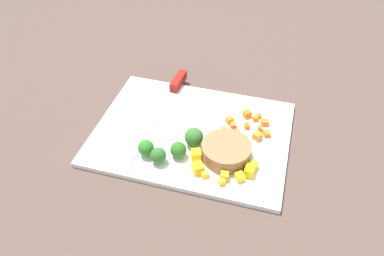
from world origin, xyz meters
name	(u,v)px	position (x,y,z in m)	size (l,w,h in m)	color
ground_plane	(192,135)	(0.00, 0.00, 0.00)	(4.00, 4.00, 0.00)	brown
cutting_board	(192,133)	(0.00, 0.00, 0.01)	(0.43, 0.32, 0.01)	white
prep_bowl	(226,151)	(-0.09, 0.05, 0.03)	(0.10, 0.10, 0.03)	#9A6D45
chef_knife	(168,97)	(0.09, -0.09, 0.02)	(0.05, 0.35, 0.02)	silver
carrot_dice_0	(265,123)	(-0.16, -0.07, 0.02)	(0.02, 0.01, 0.01)	orange
carrot_dice_1	(224,131)	(-0.07, -0.01, 0.02)	(0.01, 0.02, 0.01)	orange
carrot_dice_2	(260,129)	(-0.15, -0.04, 0.02)	(0.01, 0.01, 0.01)	orange
carrot_dice_3	(255,118)	(-0.13, -0.08, 0.02)	(0.01, 0.01, 0.01)	orange
carrot_dice_4	(230,120)	(-0.08, -0.05, 0.02)	(0.01, 0.02, 0.01)	orange
carrot_dice_5	(267,134)	(-0.16, -0.03, 0.02)	(0.01, 0.01, 0.01)	orange
carrot_dice_6	(233,126)	(-0.09, -0.03, 0.02)	(0.01, 0.01, 0.02)	orange
carrot_dice_7	(237,132)	(-0.10, -0.02, 0.02)	(0.01, 0.01, 0.01)	orange
carrot_dice_8	(259,116)	(-0.14, -0.09, 0.02)	(0.01, 0.01, 0.01)	orange
carrot_dice_9	(247,126)	(-0.12, -0.05, 0.02)	(0.01, 0.01, 0.01)	orange
carrot_dice_10	(258,136)	(-0.15, -0.02, 0.02)	(0.02, 0.02, 0.02)	orange
carrot_dice_11	(247,114)	(-0.11, -0.08, 0.02)	(0.02, 0.02, 0.02)	orange
pepper_dice_0	(250,171)	(-0.15, 0.09, 0.02)	(0.02, 0.02, 0.02)	yellow
pepper_dice_1	(222,182)	(-0.10, 0.13, 0.02)	(0.01, 0.01, 0.01)	yellow
pepper_dice_2	(198,168)	(-0.04, 0.11, 0.02)	(0.02, 0.02, 0.02)	yellow
pepper_dice_3	(240,177)	(-0.13, 0.11, 0.02)	(0.02, 0.02, 0.01)	yellow
pepper_dice_4	(225,176)	(-0.10, 0.12, 0.02)	(0.02, 0.02, 0.02)	yellow
pepper_dice_5	(253,166)	(-0.15, 0.07, 0.02)	(0.02, 0.02, 0.02)	yellow
pepper_dice_6	(205,174)	(-0.06, 0.12, 0.02)	(0.01, 0.01, 0.01)	yellow
pepper_dice_7	(196,155)	(-0.03, 0.08, 0.02)	(0.02, 0.02, 0.02)	yellow
broccoli_floret_0	(158,155)	(0.04, 0.11, 0.03)	(0.03, 0.03, 0.04)	#94B263
broccoli_floret_1	(194,137)	(-0.02, 0.04, 0.03)	(0.04, 0.04, 0.04)	#8FB662
broccoli_floret_2	(178,150)	(0.01, 0.08, 0.03)	(0.03, 0.03, 0.04)	#81B156
broccoli_floret_3	(146,148)	(0.07, 0.10, 0.03)	(0.03, 0.03, 0.04)	#86BA67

